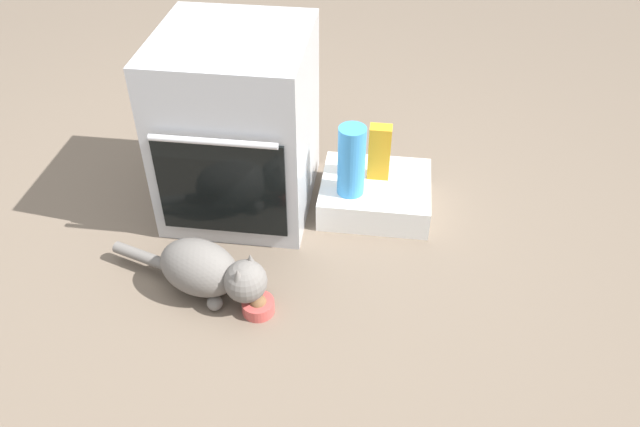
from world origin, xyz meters
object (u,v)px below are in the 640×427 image
pantry_cabinet (375,194)px  water_bottle (351,161)px  cat (208,270)px  food_bowl (258,305)px  oven (238,125)px  juice_carton (379,152)px

pantry_cabinet → water_bottle: size_ratio=1.51×
pantry_cabinet → cat: bearing=-133.2°
food_bowl → water_bottle: (0.27, 0.58, 0.25)m
pantry_cabinet → water_bottle: 0.25m
oven → pantry_cabinet: (0.56, 0.02, -0.31)m
oven → food_bowl: bearing=-73.0°
oven → food_bowl: oven is taller
food_bowl → juice_carton: juice_carton is taller
juice_carton → water_bottle: water_bottle is taller
pantry_cabinet → cat: cat is taller
food_bowl → juice_carton: size_ratio=0.48×
food_bowl → water_bottle: size_ratio=0.39×
oven → juice_carton: oven is taller
pantry_cabinet → juice_carton: 0.19m
pantry_cabinet → water_bottle: bearing=-141.5°
juice_carton → oven: bearing=-173.4°
pantry_cabinet → cat: size_ratio=0.72×
water_bottle → oven: bearing=173.0°
food_bowl → water_bottle: 0.68m
pantry_cabinet → food_bowl: 0.75m
cat → water_bottle: (0.46, 0.51, 0.16)m
juice_carton → water_bottle: (-0.10, -0.12, 0.03)m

